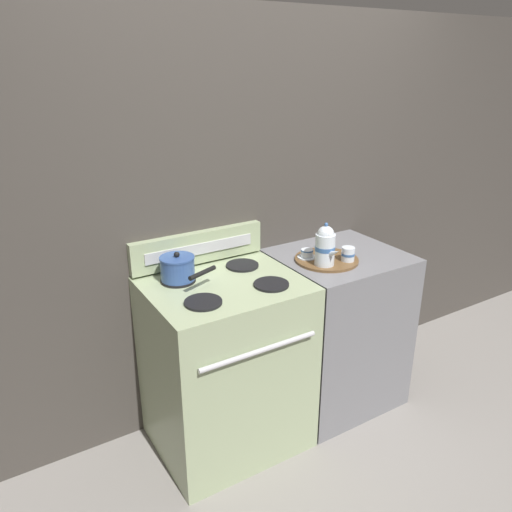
{
  "coord_description": "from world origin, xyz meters",
  "views": [
    {
      "loc": [
        -1.36,
        -1.95,
        1.94
      ],
      "look_at": [
        -0.14,
        0.05,
        1.01
      ],
      "focal_mm": 35.0,
      "sensor_mm": 36.0,
      "label": 1
    }
  ],
  "objects": [
    {
      "name": "ground_plane",
      "position": [
        0.0,
        0.0,
        0.0
      ],
      "size": [
        6.0,
        6.0,
        0.0
      ],
      "primitive_type": "plane",
      "color": "gray"
    },
    {
      "name": "wall_back",
      "position": [
        0.0,
        0.33,
        1.1
      ],
      "size": [
        6.0,
        0.05,
        2.2
      ],
      "color": "#423D38",
      "rests_on": "ground"
    },
    {
      "name": "stove",
      "position": [
        -0.35,
        -0.0,
        0.47
      ],
      "size": [
        0.75,
        0.64,
        0.94
      ],
      "color": "#9EAD84",
      "rests_on": "ground"
    },
    {
      "name": "control_panel",
      "position": [
        -0.35,
        0.28,
        1.03
      ],
      "size": [
        0.74,
        0.05,
        0.17
      ],
      "color": "#9EAD84",
      "rests_on": "stove"
    },
    {
      "name": "side_counter",
      "position": [
        0.38,
        0.0,
        0.47
      ],
      "size": [
        0.69,
        0.62,
        0.93
      ],
      "color": "slate",
      "rests_on": "ground"
    },
    {
      "name": "saucepan",
      "position": [
        -0.53,
        0.13,
        1.0
      ],
      "size": [
        0.22,
        0.28,
        0.14
      ],
      "color": "#335193",
      "rests_on": "stove"
    },
    {
      "name": "serving_tray",
      "position": [
        0.26,
        -0.03,
        0.94
      ],
      "size": [
        0.34,
        0.34,
        0.01
      ],
      "color": "brown",
      "rests_on": "side_counter"
    },
    {
      "name": "teapot",
      "position": [
        0.19,
        -0.09,
        1.05
      ],
      "size": [
        0.1,
        0.17,
        0.23
      ],
      "color": "silver",
      "rests_on": "serving_tray"
    },
    {
      "name": "teacup_left",
      "position": [
        0.29,
        0.03,
        0.97
      ],
      "size": [
        0.1,
        0.1,
        0.05
      ],
      "color": "silver",
      "rests_on": "serving_tray"
    },
    {
      "name": "teacup_right",
      "position": [
        0.17,
        0.03,
        0.97
      ],
      "size": [
        0.1,
        0.1,
        0.05
      ],
      "color": "silver",
      "rests_on": "serving_tray"
    },
    {
      "name": "creamer_jug",
      "position": [
        0.33,
        -0.11,
        0.98
      ],
      "size": [
        0.07,
        0.07,
        0.07
      ],
      "color": "silver",
      "rests_on": "serving_tray"
    }
  ]
}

